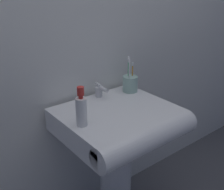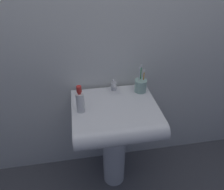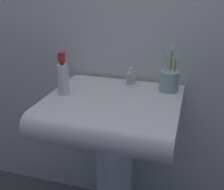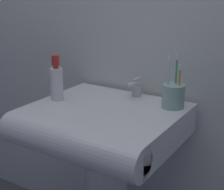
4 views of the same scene
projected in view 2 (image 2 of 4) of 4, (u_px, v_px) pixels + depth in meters
ground_plane at (114, 177)px, 1.93m from camera, size 6.00×6.00×0.00m
wall_back at (108, 33)px, 1.50m from camera, size 5.00×0.05×2.40m
sink_pedestal at (114, 151)px, 1.75m from camera, size 0.18×0.18×0.67m
sink_basin at (116, 116)px, 1.49m from camera, size 0.58×0.54×0.12m
faucet at (114, 86)px, 1.63m from camera, size 0.04×0.11×0.08m
toothbrush_cup at (141, 85)px, 1.62m from camera, size 0.09×0.09×0.21m
soap_bottle at (80, 101)px, 1.39m from camera, size 0.05×0.05×0.19m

